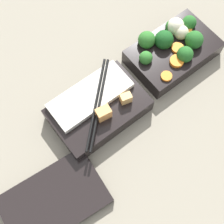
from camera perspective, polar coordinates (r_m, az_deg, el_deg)
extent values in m
plane|color=gray|center=(0.68, 4.08, 5.84)|extent=(3.00, 3.00, 0.00)
cube|color=black|center=(0.71, 11.04, 10.63)|extent=(0.19, 0.12, 0.04)
sphere|color=#2D7028|center=(0.71, 10.91, 15.09)|extent=(0.03, 0.03, 0.03)
sphere|color=#236023|center=(0.73, 13.93, 15.57)|extent=(0.03, 0.03, 0.03)
sphere|color=#2D7028|center=(0.68, 6.36, 12.98)|extent=(0.04, 0.04, 0.04)
sphere|color=#236023|center=(0.68, 13.20, 10.22)|extent=(0.03, 0.03, 0.03)
sphere|color=#19511E|center=(0.69, 9.49, 12.90)|extent=(0.04, 0.04, 0.04)
sphere|color=#236023|center=(0.70, 14.79, 12.62)|extent=(0.04, 0.04, 0.04)
sphere|color=#2D7028|center=(0.66, 6.20, 9.83)|extent=(0.03, 0.03, 0.03)
cylinder|color=orange|center=(0.72, 13.50, 14.44)|extent=(0.03, 0.03, 0.01)
cylinder|color=orange|center=(0.67, 11.75, 9.10)|extent=(0.03, 0.03, 0.01)
cylinder|color=orange|center=(0.65, 9.92, 6.48)|extent=(0.03, 0.03, 0.01)
cylinder|color=orange|center=(0.69, 11.89, 11.39)|extent=(0.03, 0.03, 0.01)
sphere|color=beige|center=(0.71, 11.53, 15.08)|extent=(0.04, 0.04, 0.04)
sphere|color=beige|center=(0.71, 12.55, 14.00)|extent=(0.03, 0.03, 0.03)
cube|color=black|center=(0.63, -2.48, 0.38)|extent=(0.19, 0.12, 0.04)
cube|color=silver|center=(0.62, -3.99, 3.04)|extent=(0.17, 0.07, 0.01)
cube|color=#EAB266|center=(0.61, 2.56, 2.54)|extent=(0.02, 0.02, 0.02)
cube|color=#F4A356|center=(0.59, -1.57, -0.22)|extent=(0.03, 0.02, 0.03)
cylinder|color=black|center=(0.60, -2.94, 1.72)|extent=(0.15, 0.14, 0.01)
cylinder|color=black|center=(0.60, -2.28, 1.62)|extent=(0.15, 0.14, 0.01)
cube|color=black|center=(0.60, -10.53, -15.58)|extent=(0.20, 0.14, 0.02)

